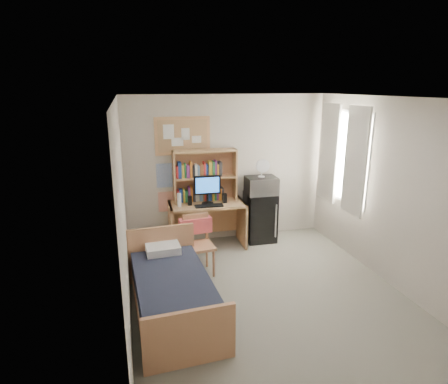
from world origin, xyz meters
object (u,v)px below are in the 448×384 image
object	(u,v)px
desk	(207,225)
speaker_right	(225,198)
monitor	(207,190)
bed	(173,296)
mini_fridge	(260,217)
bulletin_board	(183,136)
microwave	(261,185)
speaker_left	(190,201)
desk_fan	(262,169)
desk_chair	(199,246)

from	to	relation	value
desk	speaker_right	xyz separation A→B (m)	(0.30, -0.07, 0.48)
monitor	bed	bearing A→B (deg)	-112.67
mini_fridge	speaker_right	bearing A→B (deg)	-167.32
bulletin_board	microwave	distance (m)	1.62
desk	microwave	size ratio (longest dim) A/B	2.43
bulletin_board	mini_fridge	distance (m)	2.01
bed	speaker_right	world-z (taller)	speaker_right
bed	microwave	bearing A→B (deg)	43.71
microwave	desk	bearing A→B (deg)	-175.62
desk	speaker_right	distance (m)	0.57
monitor	speaker_left	size ratio (longest dim) A/B	3.06
bed	bulletin_board	bearing A→B (deg)	74.41
mini_fridge	microwave	bearing A→B (deg)	-90.00
desk	desk_fan	xyz separation A→B (m)	(0.99, 0.04, 0.93)
desk	monitor	xyz separation A→B (m)	(-0.00, -0.06, 0.64)
bed	mini_fridge	bearing A→B (deg)	43.99
bed	microwave	world-z (taller)	microwave
bulletin_board	monitor	bearing A→B (deg)	-49.26
bed	monitor	distance (m)	2.16
bed	monitor	world-z (taller)	monitor
speaker_left	speaker_right	distance (m)	0.60
bulletin_board	speaker_left	bearing A→B (deg)	-85.00
mini_fridge	monitor	world-z (taller)	monitor
bulletin_board	monitor	size ratio (longest dim) A/B	1.94
desk	desk_chair	xyz separation A→B (m)	(-0.32, -0.93, 0.05)
bulletin_board	mini_fridge	size ratio (longest dim) A/B	1.07
desk	mini_fridge	xyz separation A→B (m)	(0.99, 0.06, 0.04)
bed	speaker_left	distance (m)	2.02
desk	bed	size ratio (longest dim) A/B	0.71
mini_fridge	speaker_left	bearing A→B (deg)	-173.09
speaker_left	microwave	bearing A→B (deg)	5.94
speaker_right	bed	bearing A→B (deg)	-120.09
desk	microwave	xyz separation A→B (m)	(0.99, 0.04, 0.63)
desk_chair	microwave	distance (m)	1.74
speaker_left	bulletin_board	bearing A→B (deg)	96.81
desk_fan	mini_fridge	bearing A→B (deg)	90.00
mini_fridge	desk_fan	xyz separation A→B (m)	(-0.00, -0.02, 0.89)
desk_chair	microwave	world-z (taller)	microwave
microwave	monitor	bearing A→B (deg)	-172.19
bed	microwave	xyz separation A→B (m)	(1.83, 1.93, 0.79)
mini_fridge	bed	distance (m)	2.68
bed	monitor	bearing A→B (deg)	62.65
bed	desk_fan	size ratio (longest dim) A/B	6.24
speaker_right	speaker_left	bearing A→B (deg)	-180.00
bed	speaker_right	xyz separation A→B (m)	(1.13, 1.82, 0.64)
bed	speaker_left	xyz separation A→B (m)	(0.53, 1.84, 0.64)
desk_chair	mini_fridge	xyz separation A→B (m)	(1.32, 1.00, -0.01)
speaker_right	desk_chair	bearing A→B (deg)	-123.84
desk_chair	speaker_right	bearing A→B (deg)	49.45
microwave	desk_fan	bearing A→B (deg)	0.00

